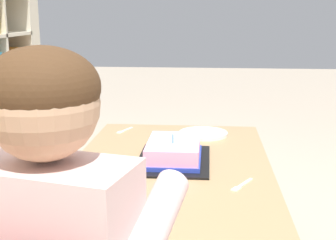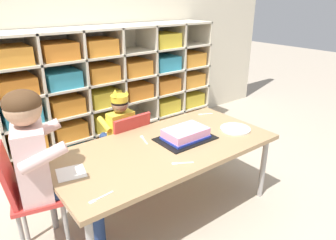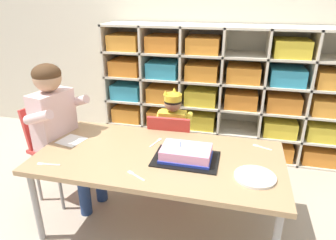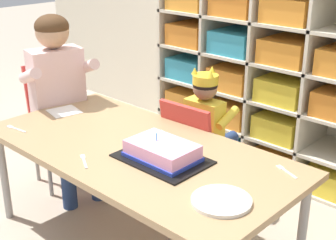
% 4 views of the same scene
% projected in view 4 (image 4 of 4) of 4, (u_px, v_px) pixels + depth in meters
% --- Properties ---
extents(storage_cubby_shelf, '(2.26, 0.40, 1.23)m').
position_uv_depth(storage_cubby_shelf, '(312.00, 94.00, 2.86)').
color(storage_cubby_shelf, beige).
rests_on(storage_cubby_shelf, ground).
extents(activity_table, '(1.54, 0.76, 0.54)m').
position_uv_depth(activity_table, '(137.00, 155.00, 2.24)').
color(activity_table, '#A37F56').
rests_on(activity_table, ground).
extents(classroom_chair_blue, '(0.36, 0.35, 0.65)m').
position_uv_depth(classroom_chair_blue, '(196.00, 147.00, 2.63)').
color(classroom_chair_blue, red).
rests_on(classroom_chair_blue, ground).
extents(child_with_crown, '(0.30, 0.31, 0.81)m').
position_uv_depth(child_with_crown, '(209.00, 120.00, 2.66)').
color(child_with_crown, yellow).
rests_on(child_with_crown, ground).
extents(classroom_chair_adult_side, '(0.38, 0.39, 0.74)m').
position_uv_depth(classroom_chair_adult_side, '(56.00, 112.00, 2.91)').
color(classroom_chair_adult_side, red).
rests_on(classroom_chair_adult_side, ground).
extents(adult_helper_seated, '(0.47, 0.45, 1.05)m').
position_uv_depth(adult_helper_seated, '(61.00, 86.00, 2.74)').
color(adult_helper_seated, beige).
rests_on(adult_helper_seated, ground).
extents(birthday_cake_on_tray, '(0.40, 0.28, 0.12)m').
position_uv_depth(birthday_cake_on_tray, '(162.00, 153.00, 2.09)').
color(birthday_cake_on_tray, black).
rests_on(birthday_cake_on_tray, activity_table).
extents(paper_plate_stack, '(0.23, 0.23, 0.01)m').
position_uv_depth(paper_plate_stack, '(221.00, 201.00, 1.77)').
color(paper_plate_stack, white).
rests_on(paper_plate_stack, activity_table).
extents(paper_napkin_square, '(0.19, 0.19, 0.00)m').
position_uv_depth(paper_napkin_square, '(64.00, 111.00, 2.67)').
color(paper_napkin_square, white).
rests_on(paper_napkin_square, activity_table).
extents(fork_beside_plate_stack, '(0.12, 0.06, 0.00)m').
position_uv_depth(fork_beside_plate_stack, '(286.00, 171.00, 2.00)').
color(fork_beside_plate_stack, white).
rests_on(fork_beside_plate_stack, activity_table).
extents(fork_near_child_seat, '(0.14, 0.03, 0.00)m').
position_uv_depth(fork_near_child_seat, '(15.00, 128.00, 2.43)').
color(fork_near_child_seat, white).
rests_on(fork_near_child_seat, activity_table).
extents(fork_at_table_front_edge, '(0.05, 0.14, 0.00)m').
position_uv_depth(fork_at_table_front_edge, '(152.00, 133.00, 2.38)').
color(fork_at_table_front_edge, white).
rests_on(fork_at_table_front_edge, activity_table).
extents(fork_near_cake_tray, '(0.12, 0.08, 0.00)m').
position_uv_depth(fork_near_cake_tray, '(84.00, 160.00, 2.09)').
color(fork_near_cake_tray, white).
rests_on(fork_near_cake_tray, activity_table).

